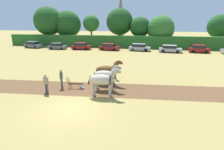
# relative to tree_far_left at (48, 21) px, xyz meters

# --- Properties ---
(ground_plane) EXTENTS (240.00, 240.00, 0.00)m
(ground_plane) POSITION_rel_tree_far_left_xyz_m (21.16, -34.79, -6.23)
(ground_plane) COLOR #998447
(plowed_furrow_strip) EXTENTS (32.28, 6.20, 0.01)m
(plowed_furrow_strip) POSITION_rel_tree_far_left_xyz_m (17.87, -31.07, -6.23)
(plowed_furrow_strip) COLOR brown
(plowed_furrow_strip) RESTS_ON ground
(hedgerow) EXTENTS (60.54, 1.65, 2.88)m
(hedgerow) POSITION_rel_tree_far_left_xyz_m (21.16, -2.68, -4.79)
(hedgerow) COLOR #286023
(hedgerow) RESTS_ON ground
(tree_far_left) EXTENTS (7.52, 7.52, 10.00)m
(tree_far_left) POSITION_rel_tree_far_left_xyz_m (0.00, 0.00, 0.00)
(tree_far_left) COLOR #4C3823
(tree_far_left) RESTS_ON ground
(tree_left) EXTENTS (7.19, 7.19, 9.04)m
(tree_left) POSITION_rel_tree_far_left_xyz_m (4.79, 1.60, -0.79)
(tree_left) COLOR brown
(tree_left) RESTS_ON ground
(tree_center_left) EXTENTS (4.40, 4.40, 7.91)m
(tree_center_left) POSITION_rel_tree_far_left_xyz_m (11.32, 2.24, -0.56)
(tree_center_left) COLOR #423323
(tree_center_left) RESTS_ON ground
(tree_center) EXTENTS (6.90, 6.90, 9.56)m
(tree_center) POSITION_rel_tree_far_left_xyz_m (19.07, 2.30, -0.13)
(tree_center) COLOR brown
(tree_center) RESTS_ON ground
(tree_center_right) EXTENTS (5.09, 5.09, 7.33)m
(tree_center_right) POSITION_rel_tree_far_left_xyz_m (24.47, 1.04, -1.46)
(tree_center_right) COLOR brown
(tree_center_right) RESTS_ON ground
(tree_right) EXTENTS (6.45, 6.45, 7.59)m
(tree_right) POSITION_rel_tree_far_left_xyz_m (29.46, 0.03, -1.88)
(tree_right) COLOR #4C3823
(tree_right) RESTS_ON ground
(tree_far_right) EXTENTS (5.44, 5.44, 7.74)m
(tree_far_right) POSITION_rel_tree_far_left_xyz_m (43.06, 1.98, -1.23)
(tree_far_right) COLOR #4C3823
(tree_far_right) RESTS_ON ground
(church_spire) EXTENTS (2.75, 2.75, 17.88)m
(church_spire) POSITION_rel_tree_far_left_xyz_m (14.94, 32.65, 3.13)
(church_spire) COLOR gray
(church_spire) RESTS_ON ground
(draft_horse_lead_left) EXTENTS (2.77, 1.06, 2.43)m
(draft_horse_lead_left) POSITION_rel_tree_far_left_xyz_m (22.91, -32.14, -4.82)
(draft_horse_lead_left) COLOR #B2A38E
(draft_horse_lead_left) RESTS_ON ground
(draft_horse_lead_right) EXTENTS (2.67, 1.07, 2.36)m
(draft_horse_lead_right) POSITION_rel_tree_far_left_xyz_m (22.78, -30.65, -4.90)
(draft_horse_lead_right) COLOR #B2A38E
(draft_horse_lead_right) RESTS_ON ground
(draft_horse_trail_left) EXTENTS (2.75, 1.08, 2.48)m
(draft_horse_trail_left) POSITION_rel_tree_far_left_xyz_m (22.66, -29.17, -4.81)
(draft_horse_trail_left) COLOR brown
(draft_horse_trail_left) RESTS_ON ground
(plow) EXTENTS (1.64, 0.49, 1.13)m
(plow) POSITION_rel_tree_far_left_xyz_m (20.16, -30.88, -5.91)
(plow) COLOR #4C331E
(plow) RESTS_ON ground
(farmer_at_plow) EXTENTS (0.43, 0.64, 1.70)m
(farmer_at_plow) POSITION_rel_tree_far_left_xyz_m (18.64, -30.83, -5.24)
(farmer_at_plow) COLOR #4C4C4C
(farmer_at_plow) RESTS_ON ground
(farmer_beside_team) EXTENTS (0.44, 0.62, 1.77)m
(farmer_beside_team) POSITION_rel_tree_far_left_xyz_m (23.08, -27.30, -5.19)
(farmer_beside_team) COLOR #4C4C4C
(farmer_beside_team) RESTS_ON ground
(farmer_onlooker_left) EXTENTS (0.61, 0.40, 1.67)m
(farmer_onlooker_left) POSITION_rel_tree_far_left_xyz_m (17.99, -32.33, -5.26)
(farmer_onlooker_left) COLOR #4C4C4C
(farmer_onlooker_left) RESTS_ON ground
(parked_car_far_left) EXTENTS (4.64, 2.61, 1.54)m
(parked_car_far_left) POSITION_rel_tree_far_left_xyz_m (-0.57, -6.96, -5.49)
(parked_car_far_left) COLOR #565B66
(parked_car_far_left) RESTS_ON ground
(parked_car_left) EXTENTS (4.12, 1.90, 1.43)m
(parked_car_left) POSITION_rel_tree_far_left_xyz_m (6.26, -7.90, -5.54)
(parked_car_left) COLOR #565B66
(parked_car_left) RESTS_ON ground
(parked_car_center_left) EXTENTS (4.36, 2.03, 1.54)m
(parked_car_center_left) POSITION_rel_tree_far_left_xyz_m (11.79, -7.37, -5.49)
(parked_car_center_left) COLOR maroon
(parked_car_center_left) RESTS_ON ground
(parked_car_center) EXTENTS (4.68, 2.50, 1.46)m
(parked_car_center) POSITION_rel_tree_far_left_xyz_m (18.24, -7.25, -5.52)
(parked_car_center) COLOR maroon
(parked_car_center) RESTS_ON ground
(parked_car_center_right) EXTENTS (4.61, 2.17, 1.53)m
(parked_car_center_right) POSITION_rel_tree_far_left_xyz_m (24.81, -6.99, -5.49)
(parked_car_center_right) COLOR #9E9EA8
(parked_car_center_right) RESTS_ON ground
(parked_car_right) EXTENTS (4.58, 2.14, 1.46)m
(parked_car_right) POSITION_rel_tree_far_left_xyz_m (31.02, -7.79, -5.52)
(parked_car_right) COLOR #A8A8B2
(parked_car_right) RESTS_ON ground
(parked_car_far_right) EXTENTS (3.91, 1.92, 1.58)m
(parked_car_far_right) POSITION_rel_tree_far_left_xyz_m (36.68, -7.11, -5.48)
(parked_car_far_right) COLOR maroon
(parked_car_far_right) RESTS_ON ground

